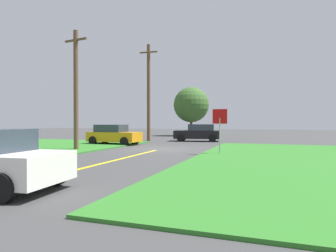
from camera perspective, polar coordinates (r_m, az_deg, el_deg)
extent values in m
plane|color=#3E3E3E|center=(19.82, -1.33, -4.50)|extent=(120.00, 120.00, 0.00)
cube|color=#2E7426|center=(14.81, 28.57, -6.20)|extent=(12.00, 20.00, 0.08)
cube|color=#2E7426|center=(21.81, -29.06, -4.01)|extent=(12.00, 20.00, 0.08)
cube|color=yellow|center=(12.68, -14.13, -7.44)|extent=(0.20, 14.00, 0.01)
cylinder|color=#9EA0A8|center=(16.60, 10.04, -1.97)|extent=(0.07, 0.07, 2.05)
cube|color=red|center=(16.59, 10.05, 1.85)|extent=(0.82, 0.07, 0.82)
cylinder|color=black|center=(9.06, -20.95, -8.61)|extent=(0.70, 0.27, 0.68)
cylinder|color=black|center=(7.59, -29.54, -10.46)|extent=(0.70, 0.27, 0.68)
cube|color=orange|center=(24.14, -10.43, -2.06)|extent=(4.43, 2.01, 0.76)
cube|color=#2D3842|center=(24.29, -11.02, -0.44)|extent=(2.48, 1.67, 0.60)
cylinder|color=black|center=(24.11, -6.40, -2.77)|extent=(0.69, 0.27, 0.68)
cylinder|color=black|center=(22.66, -8.49, -2.99)|extent=(0.69, 0.27, 0.68)
cylinder|color=black|center=(25.68, -12.14, -2.57)|extent=(0.69, 0.27, 0.68)
cylinder|color=black|center=(24.33, -14.42, -2.76)|extent=(0.69, 0.27, 0.68)
cube|color=black|center=(28.09, 5.69, -1.66)|extent=(4.56, 2.54, 0.76)
cube|color=#2D3842|center=(28.04, 6.50, -0.28)|extent=(2.60, 2.02, 0.60)
cylinder|color=black|center=(27.34, 2.45, -2.36)|extent=(0.71, 0.32, 0.68)
cylinder|color=black|center=(29.20, 2.97, -2.16)|extent=(0.71, 0.32, 0.68)
cylinder|color=black|center=(27.09, 8.63, -2.39)|extent=(0.71, 0.32, 0.68)
cylinder|color=black|center=(28.96, 8.75, -2.19)|extent=(0.71, 0.32, 0.68)
cylinder|color=brown|center=(19.92, -17.47, 6.61)|extent=(0.30, 0.30, 7.72)
cube|color=brown|center=(20.51, -17.51, 15.66)|extent=(1.80, 0.38, 0.12)
cylinder|color=brown|center=(28.57, -3.80, 6.46)|extent=(0.33, 0.33, 9.33)
cube|color=brown|center=(29.22, -3.80, 14.13)|extent=(1.80, 0.18, 0.12)
cylinder|color=brown|center=(39.71, 4.53, -0.24)|extent=(0.34, 0.34, 2.29)
sphere|color=#375F26|center=(39.78, 4.53, 4.16)|extent=(4.76, 4.76, 4.76)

